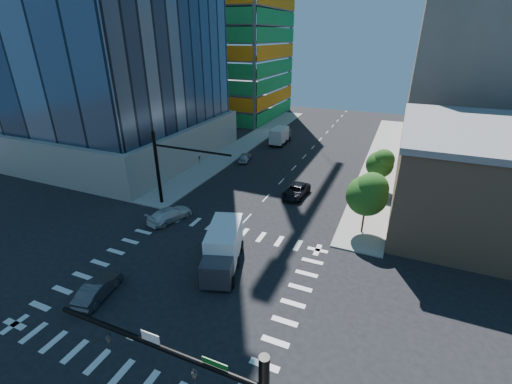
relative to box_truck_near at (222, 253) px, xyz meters
The scene contains 16 objects.
ground 3.78m from the box_truck_near, 121.00° to the right, with size 160.00×160.00×0.00m, color black.
road_markings 3.78m from the box_truck_near, 121.00° to the right, with size 20.00×20.00×0.01m, color silver.
sidewalk_ne 38.61m from the box_truck_near, 73.85° to the left, with size 5.00×60.00×0.15m, color #999691.
sidewalk_nw 39.74m from the box_truck_near, 111.06° to the left, with size 5.00×60.00×0.15m, color #999691.
construction_building 69.73m from the box_truck_near, 116.33° to the left, with size 25.16×34.50×70.60m.
commercial_building 30.28m from the box_truck_near, 39.36° to the left, with size 20.50×22.50×10.60m.
bg_building_ne 59.17m from the box_truck_near, 64.14° to the left, with size 24.00×30.00×28.00m, color #5D5953.
signal_mast_nw 15.07m from the box_truck_near, 143.98° to the left, with size 10.20×0.40×9.00m.
tree_south 15.74m from the box_truck_near, 45.26° to the left, with size 4.16×4.16×6.82m.
tree_north 25.64m from the box_truck_near, 64.08° to the left, with size 3.54×3.52×5.78m.
car_nb_far 17.16m from the box_truck_near, 84.53° to the left, with size 2.47×5.37×1.49m, color black.
car_sb_near 11.00m from the box_truck_near, 151.18° to the left, with size 2.16×5.30×1.54m, color white.
car_sb_mid 28.74m from the box_truck_near, 110.95° to the left, with size 1.67×4.16×1.42m, color #B6BABE.
car_sb_cross 10.37m from the box_truck_near, 135.23° to the right, with size 1.59×4.55×1.50m, color #414146.
box_truck_near is the anchor object (origin of this frame).
box_truck_far 39.85m from the box_truck_near, 101.92° to the left, with size 2.74×6.15×3.20m.
Camera 1 is at (14.48, -19.19, 19.13)m, focal length 24.00 mm.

